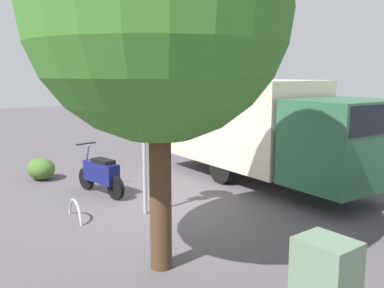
% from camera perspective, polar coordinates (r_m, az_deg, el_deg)
% --- Properties ---
extents(ground_plane, '(60.00, 60.00, 0.00)m').
position_cam_1_polar(ground_plane, '(8.96, -2.51, -9.35)').
color(ground_plane, '#4F494F').
extents(box_truck_near, '(8.43, 2.74, 2.73)m').
position_cam_1_polar(box_truck_near, '(11.20, 9.93, 2.49)').
color(box_truck_near, black).
rests_on(box_truck_near, ground).
extents(motorcycle, '(1.81, 0.59, 1.20)m').
position_cam_1_polar(motorcycle, '(10.36, -12.27, -3.94)').
color(motorcycle, black).
rests_on(motorcycle, ground).
extents(stop_sign, '(0.71, 0.33, 2.94)m').
position_cam_1_polar(stop_sign, '(8.53, -6.64, 3.12)').
color(stop_sign, '#9E9EA3').
rests_on(stop_sign, ground).
extents(street_tree, '(3.69, 3.69, 5.62)m').
position_cam_1_polar(street_tree, '(6.05, -4.62, 17.65)').
color(street_tree, '#47301E').
rests_on(street_tree, ground).
extents(utility_cabinet, '(0.66, 0.54, 1.04)m').
position_cam_1_polar(utility_cabinet, '(5.34, 17.65, -17.46)').
color(utility_cabinet, slate).
rests_on(utility_cabinet, ground).
extents(bike_rack_hoop, '(0.85, 0.15, 0.85)m').
position_cam_1_polar(bike_rack_hoop, '(8.90, -15.55, -9.84)').
color(bike_rack_hoop, '#B7B7BC').
rests_on(bike_rack_hoop, ground).
extents(shrub_near_sign, '(0.88, 0.72, 0.60)m').
position_cam_1_polar(shrub_near_sign, '(12.32, -19.80, -3.18)').
color(shrub_near_sign, '#3E6327').
rests_on(shrub_near_sign, ground).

